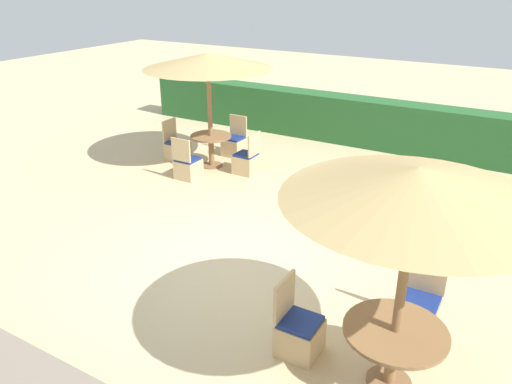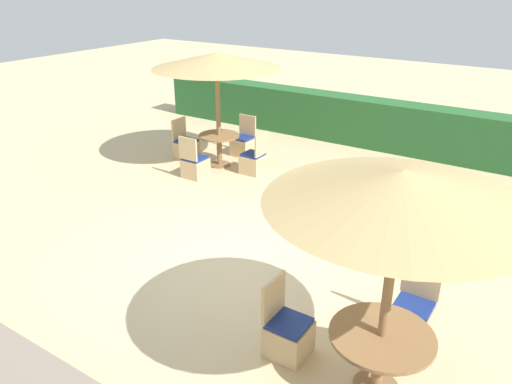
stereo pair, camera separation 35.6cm
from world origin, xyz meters
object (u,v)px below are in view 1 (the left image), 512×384
patio_chair_back_left_south (188,167)px  patio_chair_back_left_east (247,162)px  round_table_front_right (394,341)px  patio_chair_back_left_north (234,144)px  patio_chair_back_left_west (177,149)px  round_table_back_left (211,143)px  parasol_back_left (208,61)px  patio_chair_front_right_west (298,333)px  parasol_front_right (416,186)px  patio_chair_front_right_north (419,312)px

patio_chair_back_left_south → patio_chair_back_left_east: bearing=43.9°
round_table_front_right → patio_chair_back_left_south: patio_chair_back_left_south is taller
patio_chair_back_left_north → patio_chair_back_left_west: size_ratio=1.00×
round_table_back_left → patio_chair_back_left_west: bearing=-177.2°
patio_chair_back_left_east → round_table_back_left: bearing=91.5°
parasol_back_left → patio_chair_front_right_west: bearing=-45.9°
parasol_front_right → parasol_back_left: 6.98m
round_table_front_right → patio_chair_back_left_north: size_ratio=1.15×
parasol_back_left → patio_chair_back_left_east: bearing=1.5°
patio_chair_back_left_south → patio_chair_back_left_north: 1.75m
patio_chair_front_right_west → patio_chair_back_left_north: 6.88m
patio_chair_back_left_north → patio_chair_back_left_west: bearing=43.3°
patio_chair_front_right_north → patio_chair_back_left_west: same height
patio_chair_back_left_south → patio_chair_front_right_north: bearing=-24.9°
patio_chair_front_right_north → patio_chair_front_right_west: bearing=45.0°
patio_chair_front_right_north → patio_chair_back_left_east: bearing=-37.1°
patio_chair_back_left_north → patio_chair_back_left_east: bearing=135.2°
patio_chair_back_left_west → patio_chair_front_right_west: bearing=50.0°
parasol_back_left → patio_chair_back_left_west: size_ratio=2.94×
patio_chair_front_right_north → patio_chair_back_left_south: 6.00m
round_table_front_right → patio_chair_back_left_north: (-5.35, 5.32, -0.29)m
patio_chair_back_left_west → round_table_front_right: bearing=55.3°
round_table_front_right → patio_chair_front_right_west: size_ratio=1.15×
patio_chair_front_right_north → round_table_back_left: (-5.43, 3.39, 0.27)m
patio_chair_back_left_east → patio_chair_back_left_west: size_ratio=1.00×
round_table_back_left → patio_chair_back_left_north: 0.93m
patio_chair_front_right_north → patio_chair_back_left_east: same height
patio_chair_back_left_north → parasol_back_left: bearing=87.2°
parasol_back_left → parasol_front_right: bearing=-39.4°
round_table_front_right → round_table_back_left: bearing=140.6°
patio_chair_front_right_north → patio_chair_back_left_west: (-6.38, 3.35, 0.00)m
patio_chair_front_right_north → patio_chair_front_right_west: (-1.09, -1.09, 0.00)m
patio_chair_back_left_west → patio_chair_back_left_south: bearing=48.9°
round_table_front_right → round_table_back_left: (-5.39, 4.43, -0.02)m
round_table_front_right → patio_chair_front_right_west: (-1.05, -0.05, -0.29)m
parasol_front_right → patio_chair_back_left_north: bearing=135.2°
patio_chair_front_right_north → patio_chair_back_left_west: 7.20m
patio_chair_back_left_south → round_table_back_left: bearing=89.4°
round_table_back_left → patio_chair_back_left_south: patio_chair_back_left_south is taller
parasol_back_left → patio_chair_back_left_west: parasol_back_left is taller
patio_chair_back_left_east → patio_chair_back_left_south: bearing=133.9°
round_table_front_right → patio_chair_front_right_north: 1.08m
round_table_front_right → patio_chair_back_left_south: (-5.40, 3.57, -0.29)m
patio_chair_back_left_south → patio_chair_back_left_east: same height
patio_chair_front_right_west → parasol_back_left: (-4.34, 4.48, 2.07)m
parasol_front_right → patio_chair_front_right_north: size_ratio=2.66×
round_table_front_right → patio_chair_back_left_west: (-6.34, 4.38, -0.29)m
parasol_back_left → patio_chair_front_right_north: bearing=-32.0°
patio_chair_front_right_north → parasol_back_left: (-5.43, 3.39, 2.07)m
patio_chair_front_right_north → patio_chair_front_right_west: 1.54m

